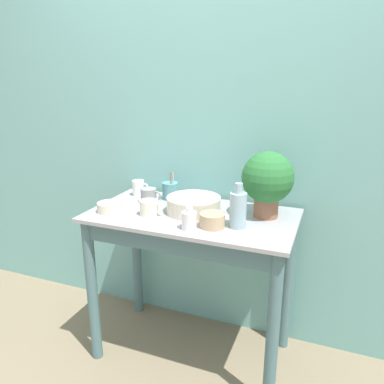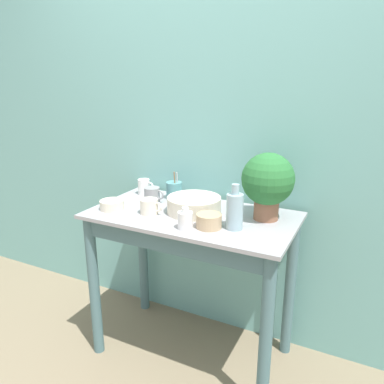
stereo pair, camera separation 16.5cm
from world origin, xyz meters
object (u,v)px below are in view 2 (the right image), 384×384
Objects in this scene: bowl_small_cream at (112,205)px; utensil_cup at (174,190)px; bottle_tall at (235,211)px; bottle_short at (185,220)px; mug_grey at (152,194)px; mug_cream at (149,206)px; potted_plant at (268,182)px; bowl_wash_large at (194,205)px; bowl_small_tan at (209,221)px; mug_white at (144,187)px.

bowl_small_cream is 0.77× the size of utensil_cup.
bottle_tall is 0.56m from utensil_cup.
mug_grey is (-0.36, 0.29, -0.00)m from bottle_short.
mug_cream is at bearing -179.83° from bottle_tall.
potted_plant is 2.00× the size of utensil_cup.
bowl_wash_large is 0.22m from bowl_small_tan.
mug_white is (-0.42, 0.16, 0.00)m from bowl_wash_large.
mug_white is (-0.69, 0.28, -0.04)m from bottle_tall.
potted_plant reaches higher than bowl_wash_large.
bowl_small_tan is (-0.11, -0.04, -0.06)m from bottle_tall.
mug_white reaches higher than bowl_small_cream.
mug_grey is at bearing 118.04° from mug_cream.
bottle_tall is at bearing 26.84° from bottle_short.
mug_cream is at bearing -61.96° from mug_grey.
potted_plant is 0.41m from bowl_wash_large.
potted_plant is 2.78× the size of bowl_small_tan.
bowl_small_tan is at bearing -160.23° from bottle_tall.
mug_grey is (-0.30, 0.06, -0.00)m from bowl_wash_large.
mug_cream is 0.74× the size of utensil_cup.
mug_white is 0.32m from bowl_small_cream.
bowl_small_tan is (-0.21, -0.24, -0.16)m from potted_plant.
potted_plant reaches higher than bottle_short.
mug_grey is at bearing -39.36° from mug_white.
bottle_tall is at bearing -23.89° from bowl_wash_large.
bottle_short reaches higher than mug_white.
mug_grey is at bearing 162.56° from bottle_tall.
utensil_cup is at bearing 171.29° from potted_plant.
potted_plant is 3.16× the size of bottle_short.
bottle_tall is 1.77× the size of mug_grey.
bowl_small_cream is (-0.43, -0.15, -0.02)m from bowl_wash_large.
bowl_small_cream is at bearing -120.05° from mug_grey.
bottle_tall is at bearing -30.41° from utensil_cup.
bottle_short is 0.85× the size of mug_cream.
bottle_tall is at bearing 19.77° from bowl_small_tan.
bowl_small_cream is at bearing -163.77° from potted_plant.
bowl_small_cream is at bearing -171.25° from mug_cream.
bowl_wash_large is at bearing 134.24° from bowl_small_tan.
bowl_small_tan is 0.72× the size of utensil_cup.
bottle_tall is 0.75m from mug_white.
utensil_cup reaches higher than bowl_small_cream.
mug_grey is at bearing 141.96° from bottle_short.
bowl_small_tan is (0.09, 0.06, -0.01)m from bottle_short.
bottle_tall reaches higher than bowl_wash_large.
potted_plant reaches higher than mug_cream.
potted_plant is 0.36m from bowl_small_tan.
utensil_cup is at bearing 56.64° from bowl_small_cream.
mug_cream is at bearing -149.56° from bowl_wash_large.
bottle_tall is 1.68× the size of bowl_small_cream.
mug_white is at bearing 159.32° from bowl_wash_large.
potted_plant reaches higher than bottle_tall.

